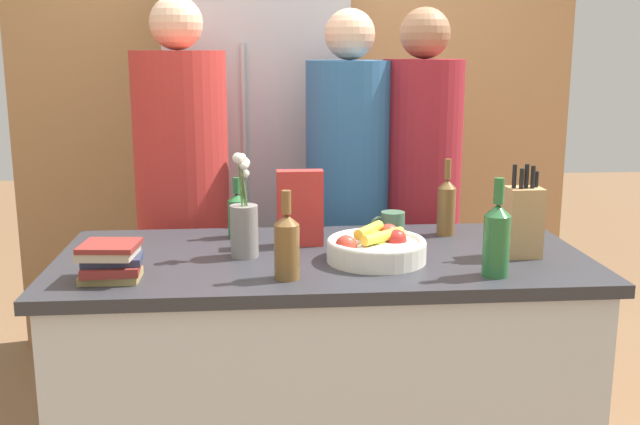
% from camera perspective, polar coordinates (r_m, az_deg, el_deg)
% --- Properties ---
extents(kitchen_island, '(1.73, 0.80, 0.93)m').
position_cam_1_polar(kitchen_island, '(2.62, 0.19, -12.99)').
color(kitchen_island, silver).
rests_on(kitchen_island, ground_plane).
extents(back_wall_wood, '(2.93, 0.12, 2.60)m').
position_cam_1_polar(back_wall_wood, '(4.00, -1.84, 8.25)').
color(back_wall_wood, '#AD7A4C').
rests_on(back_wall_wood, ground_plane).
extents(refrigerator, '(0.82, 0.63, 1.95)m').
position_cam_1_polar(refrigerator, '(3.67, -4.67, 2.76)').
color(refrigerator, '#B7B7BC').
rests_on(refrigerator, ground_plane).
extents(fruit_bowl, '(0.32, 0.32, 0.11)m').
position_cam_1_polar(fruit_bowl, '(2.39, 4.29, -2.63)').
color(fruit_bowl, silver).
rests_on(fruit_bowl, kitchen_island).
extents(knife_block, '(0.11, 0.09, 0.30)m').
position_cam_1_polar(knife_block, '(2.50, 15.22, -0.62)').
color(knife_block, tan).
rests_on(knife_block, kitchen_island).
extents(flower_vase, '(0.09, 0.09, 0.34)m').
position_cam_1_polar(flower_vase, '(2.42, -5.81, -0.86)').
color(flower_vase, gray).
rests_on(flower_vase, kitchen_island).
extents(cereal_box, '(0.16, 0.06, 0.26)m').
position_cam_1_polar(cereal_box, '(2.55, -1.54, 0.34)').
color(cereal_box, red).
rests_on(cereal_box, kitchen_island).
extents(coffee_mug, '(0.12, 0.08, 0.10)m').
position_cam_1_polar(coffee_mug, '(2.66, 5.49, -0.99)').
color(coffee_mug, '#42664C').
rests_on(coffee_mug, kitchen_island).
extents(book_stack, '(0.18, 0.16, 0.11)m').
position_cam_1_polar(book_stack, '(2.26, -15.68, -3.60)').
color(book_stack, '#99844C').
rests_on(book_stack, kitchen_island).
extents(bottle_oil, '(0.07, 0.07, 0.26)m').
position_cam_1_polar(bottle_oil, '(2.18, -2.55, -2.44)').
color(bottle_oil, brown).
rests_on(bottle_oil, kitchen_island).
extents(bottle_vinegar, '(0.07, 0.07, 0.28)m').
position_cam_1_polar(bottle_vinegar, '(2.73, 9.61, 0.55)').
color(bottle_vinegar, brown).
rests_on(bottle_vinegar, kitchen_island).
extents(bottle_wine, '(0.07, 0.07, 0.22)m').
position_cam_1_polar(bottle_wine, '(2.68, -6.35, -0.10)').
color(bottle_wine, '#286633').
rests_on(bottle_wine, kitchen_island).
extents(bottle_water, '(0.08, 0.08, 0.30)m').
position_cam_1_polar(bottle_water, '(2.27, 13.31, -1.89)').
color(bottle_water, '#286633').
rests_on(bottle_water, kitchen_island).
extents(person_at_sink, '(0.38, 0.38, 1.79)m').
position_cam_1_polar(person_at_sink, '(3.10, -10.40, 1.31)').
color(person_at_sink, '#383842').
rests_on(person_at_sink, ground_plane).
extents(person_in_blue, '(0.35, 0.35, 1.74)m').
position_cam_1_polar(person_in_blue, '(3.12, 2.18, 1.17)').
color(person_in_blue, '#383842').
rests_on(person_in_blue, ground_plane).
extents(person_in_red_tee, '(0.33, 0.33, 1.75)m').
position_cam_1_polar(person_in_red_tee, '(3.15, 7.65, 1.35)').
color(person_in_red_tee, '#383842').
rests_on(person_in_red_tee, ground_plane).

